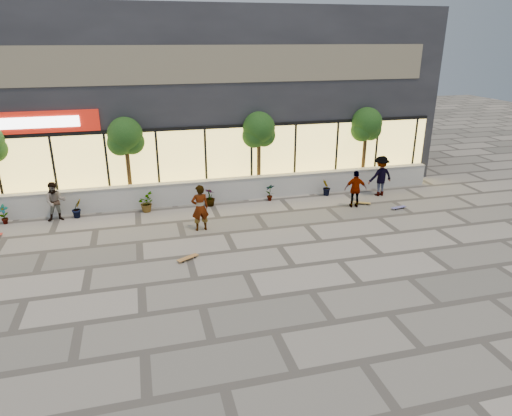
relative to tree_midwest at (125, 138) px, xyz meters
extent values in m
plane|color=gray|center=(3.50, -7.70, -2.99)|extent=(80.00, 80.00, 0.00)
cube|color=silver|center=(3.50, -0.70, -2.49)|extent=(22.00, 0.35, 1.00)
cube|color=#B2AFA8|center=(3.50, -0.70, -1.97)|extent=(22.00, 0.42, 0.04)
cube|color=#25252A|center=(3.50, 4.80, 1.26)|extent=(24.00, 9.00, 8.50)
cube|color=#FFDB66|center=(3.50, 0.28, -1.29)|extent=(23.04, 0.05, 3.00)
cube|color=black|center=(3.50, 0.25, 0.26)|extent=(23.04, 0.08, 0.15)
cube|color=#AE180C|center=(-3.50, 0.23, 0.81)|extent=(5.00, 0.10, 0.90)
cube|color=white|center=(-3.50, 0.16, 0.81)|extent=(3.40, 0.06, 0.45)
cube|color=brown|center=(3.50, 0.28, 3.01)|extent=(21.60, 0.05, 1.60)
imported|color=#153C13|center=(-5.00, -1.25, -2.58)|extent=(0.43, 0.29, 0.81)
imported|color=#153C13|center=(-2.20, -1.25, -2.58)|extent=(0.57, 0.57, 0.81)
imported|color=#153C13|center=(0.60, -1.25, -2.58)|extent=(0.68, 0.77, 0.81)
imported|color=#153C13|center=(3.40, -1.25, -2.58)|extent=(0.64, 0.64, 0.81)
imported|color=#153C13|center=(6.20, -1.25, -2.58)|extent=(0.46, 0.35, 0.81)
imported|color=#153C13|center=(9.00, -1.25, -2.58)|extent=(0.55, 0.57, 0.81)
cylinder|color=#4B341A|center=(0.00, 0.00, -1.37)|extent=(0.18, 0.18, 3.24)
sphere|color=#153C13|center=(0.00, 0.00, 0.18)|extent=(1.50, 1.50, 1.50)
sphere|color=#153C13|center=(-0.25, -0.05, -0.18)|extent=(1.10, 1.10, 1.10)
sphere|color=#153C13|center=(0.25, 0.05, -0.18)|extent=(1.10, 1.10, 1.10)
cylinder|color=#4B341A|center=(6.00, 0.00, -1.37)|extent=(0.18, 0.18, 3.24)
sphere|color=#153C13|center=(6.00, 0.00, 0.18)|extent=(1.50, 1.50, 1.50)
sphere|color=#153C13|center=(5.75, -0.05, -0.18)|extent=(1.10, 1.10, 1.10)
sphere|color=#153C13|center=(6.25, 0.05, -0.18)|extent=(1.10, 1.10, 1.10)
cylinder|color=#4B341A|center=(11.50, 0.00, -1.37)|extent=(0.18, 0.18, 3.24)
sphere|color=#153C13|center=(11.50, 0.00, 0.18)|extent=(1.50, 1.50, 1.50)
sphere|color=#153C13|center=(11.25, -0.05, -0.18)|extent=(1.10, 1.10, 1.10)
sphere|color=#153C13|center=(11.75, 0.05, -0.18)|extent=(1.10, 1.10, 1.10)
imported|color=silver|center=(2.61, -3.87, -2.06)|extent=(0.70, 0.49, 1.85)
imported|color=tan|center=(-2.96, -1.42, -2.16)|extent=(0.86, 0.70, 1.65)
imported|color=silver|center=(9.61, -3.02, -2.15)|extent=(1.05, 0.64, 1.66)
imported|color=maroon|center=(11.48, -1.83, -2.03)|extent=(1.32, 0.87, 1.92)
cube|color=#976431|center=(1.81, -6.35, -2.90)|extent=(0.79, 0.56, 0.02)
cylinder|color=black|center=(1.99, -6.16, -2.96)|extent=(0.06, 0.05, 0.06)
cylinder|color=black|center=(2.06, -6.29, -2.96)|extent=(0.06, 0.05, 0.06)
cylinder|color=black|center=(1.56, -6.40, -2.96)|extent=(0.06, 0.05, 0.06)
cylinder|color=black|center=(1.63, -6.53, -2.96)|extent=(0.06, 0.05, 0.06)
cube|color=olive|center=(10.10, -2.79, -2.90)|extent=(0.77, 0.56, 0.02)
cylinder|color=black|center=(10.34, -2.85, -2.96)|extent=(0.06, 0.05, 0.06)
cylinder|color=black|center=(10.27, -2.97, -2.96)|extent=(0.06, 0.05, 0.06)
cylinder|color=black|center=(9.93, -2.61, -2.96)|extent=(0.06, 0.05, 0.06)
cylinder|color=black|center=(9.86, -2.73, -2.96)|extent=(0.06, 0.05, 0.06)
cube|color=#545398|center=(11.39, -3.75, -2.90)|extent=(0.77, 0.33, 0.02)
cylinder|color=black|center=(11.60, -3.64, -2.96)|extent=(0.06, 0.04, 0.05)
cylinder|color=black|center=(11.62, -3.78, -2.96)|extent=(0.06, 0.04, 0.05)
cylinder|color=black|center=(11.15, -3.73, -2.96)|extent=(0.06, 0.04, 0.05)
cylinder|color=black|center=(11.17, -3.86, -2.96)|extent=(0.06, 0.04, 0.05)
camera|label=1|loc=(0.54, -20.38, 4.10)|focal=32.00mm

